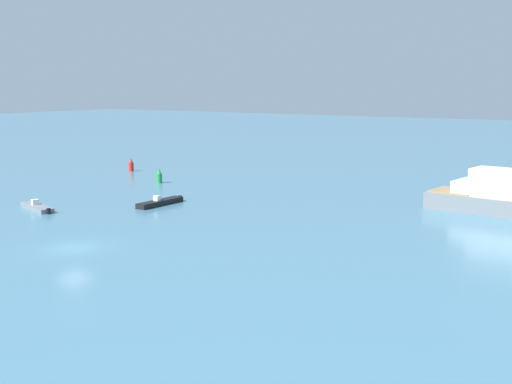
{
  "coord_description": "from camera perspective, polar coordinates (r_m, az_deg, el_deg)",
  "views": [
    {
      "loc": [
        37.78,
        -32.63,
        12.08
      ],
      "look_at": [
        1.11,
        23.02,
        1.2
      ],
      "focal_mm": 46.62,
      "sensor_mm": 36.0,
      "label": 1
    }
  ],
  "objects": [
    {
      "name": "ground_plane",
      "position": [
        51.36,
        -15.4,
        -4.67
      ],
      "size": [
        400.0,
        400.0,
        0.0
      ],
      "primitive_type": "plane",
      "color": "teal"
    },
    {
      "name": "channel_buoy_green",
      "position": [
        82.51,
        -8.3,
        1.32
      ],
      "size": [
        0.7,
        0.7,
        1.9
      ],
      "color": "green",
      "rests_on": "ground"
    },
    {
      "name": "small_motorboat",
      "position": [
        67.97,
        -18.27,
        -1.23
      ],
      "size": [
        5.88,
        2.98,
        0.93
      ],
      "color": "slate",
      "rests_on": "ground"
    },
    {
      "name": "channel_buoy_red",
      "position": [
        94.38,
        -10.67,
        2.25
      ],
      "size": [
        0.7,
        0.7,
        1.9
      ],
      "color": "red",
      "rests_on": "ground"
    },
    {
      "name": "fishing_skiff",
      "position": [
        67.55,
        -8.22,
        -0.89
      ],
      "size": [
        1.23,
        6.15,
        1.02
      ],
      "color": "black",
      "rests_on": "ground"
    }
  ]
}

